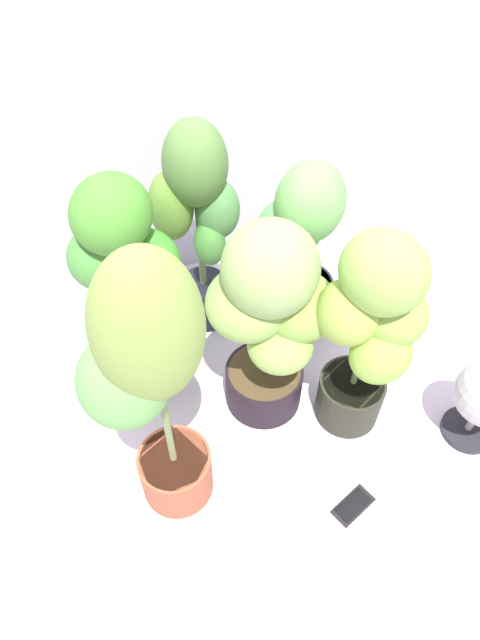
{
  "coord_description": "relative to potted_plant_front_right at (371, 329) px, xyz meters",
  "views": [
    {
      "loc": [
        -0.47,
        -0.91,
        1.71
      ],
      "look_at": [
        0.01,
        0.19,
        0.32
      ],
      "focal_mm": 30.59,
      "sensor_mm": 36.0,
      "label": 1
    }
  ],
  "objects": [
    {
      "name": "cell_phone",
      "position": [
        -0.16,
        -0.3,
        -0.47
      ],
      "size": [
        0.16,
        0.11,
        0.01
      ],
      "rotation": [
        0.0,
        0.0,
        -1.27
      ],
      "color": "black",
      "rests_on": "ground"
    },
    {
      "name": "potted_plant_back_left",
      "position": [
        -0.6,
        0.49,
        0.01
      ],
      "size": [
        0.4,
        0.35,
        0.84
      ],
      "color": "#2A231B",
      "rests_on": "ground"
    },
    {
      "name": "potted_plant_back_right",
      "position": [
        0.05,
        0.53,
        -0.08
      ],
      "size": [
        0.4,
        0.37,
        0.7
      ],
      "color": "black",
      "rests_on": "ground"
    },
    {
      "name": "potted_plant_back_center",
      "position": [
        -0.3,
        0.64,
        0.06
      ],
      "size": [
        0.36,
        0.3,
        0.88
      ],
      "color": "black",
      "rests_on": "ground"
    },
    {
      "name": "potted_plant_front_left",
      "position": [
        -0.67,
        -0.01,
        0.13
      ],
      "size": [
        0.35,
        0.27,
        1.02
      ],
      "color": "#9B4C31",
      "rests_on": "ground"
    },
    {
      "name": "ground_plane",
      "position": [
        -0.3,
        0.11,
        -0.47
      ],
      "size": [
        8.0,
        8.0,
        0.0
      ],
      "primitive_type": "plane",
      "color": "silver",
      "rests_on": "ground"
    },
    {
      "name": "mylar_back_wall",
      "position": [
        -0.3,
        0.97,
        0.53
      ],
      "size": [
        3.2,
        0.01,
        2.0
      ],
      "primitive_type": "cube",
      "color": "silver",
      "rests_on": "ground"
    },
    {
      "name": "potted_plant_center",
      "position": [
        -0.24,
        0.18,
        -0.01
      ],
      "size": [
        0.43,
        0.38,
        0.8
      ],
      "color": "black",
      "rests_on": "ground"
    },
    {
      "name": "potted_plant_front_right",
      "position": [
        0.0,
        0.0,
        0.0
      ],
      "size": [
        0.39,
        0.32,
        0.82
      ],
      "color": "#28291D",
      "rests_on": "ground"
    }
  ]
}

